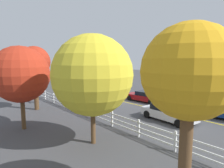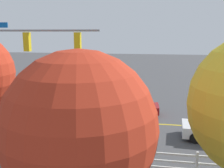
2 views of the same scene
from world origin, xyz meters
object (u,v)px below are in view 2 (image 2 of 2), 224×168
car_3 (129,107)px  tree_1 (80,128)px  car_1 (220,129)px  car_0 (50,117)px  pedestrian (21,132)px

car_3 → tree_1: size_ratio=0.79×
car_3 → tree_1: bearing=87.5°
tree_1 → car_1: bearing=-120.7°
car_1 → car_0: bearing=-178.0°
car_0 → car_1: bearing=-0.8°
pedestrian → car_0: bearing=-82.9°
car_1 → tree_1: 11.64m
car_0 → car_1: size_ratio=0.99×
tree_1 → pedestrian: bearing=-50.9°
car_0 → tree_1: 11.54m
car_1 → car_3: (5.81, -4.07, -0.04)m
pedestrian → tree_1: bearing=141.6°
car_1 → tree_1: tree_1 is taller
car_3 → pedestrian: pedestrian is taller
car_1 → tree_1: bearing=-117.4°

